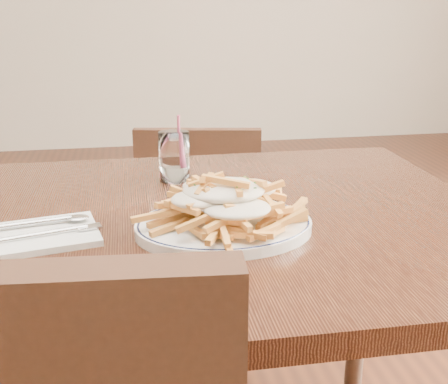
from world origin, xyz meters
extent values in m
cube|color=black|center=(0.00, 0.00, 0.73)|extent=(1.20, 0.80, 0.04)
cylinder|color=black|center=(0.55, 0.35, 0.35)|extent=(0.05, 0.05, 0.71)
cube|color=black|center=(0.16, 0.75, 0.37)|extent=(0.41, 0.41, 0.03)
cube|color=black|center=(0.13, 0.59, 0.58)|extent=(0.36, 0.10, 0.39)
cylinder|color=black|center=(0.34, 0.87, 0.17)|extent=(0.03, 0.03, 0.35)
cylinder|color=black|center=(0.04, 0.93, 0.17)|extent=(0.03, 0.03, 0.35)
cylinder|color=black|center=(0.29, 0.57, 0.17)|extent=(0.03, 0.03, 0.35)
cylinder|color=black|center=(-0.01, 0.63, 0.17)|extent=(0.03, 0.03, 0.35)
torus|color=black|center=(0.09, -0.09, 0.76)|extent=(0.30, 0.30, 0.01)
ellipsoid|color=white|center=(0.09, -0.09, 0.83)|extent=(0.20, 0.17, 0.03)
cube|color=silver|center=(-0.22, -0.06, 0.76)|extent=(0.23, 0.18, 0.01)
cylinder|color=white|center=(0.04, 0.21, 0.80)|extent=(0.06, 0.06, 0.10)
cylinder|color=white|center=(0.04, 0.21, 0.77)|extent=(0.06, 0.06, 0.03)
cylinder|color=pink|center=(0.05, 0.22, 0.82)|extent=(0.01, 0.03, 0.14)
camera|label=1|loc=(-0.05, -0.93, 1.12)|focal=45.00mm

